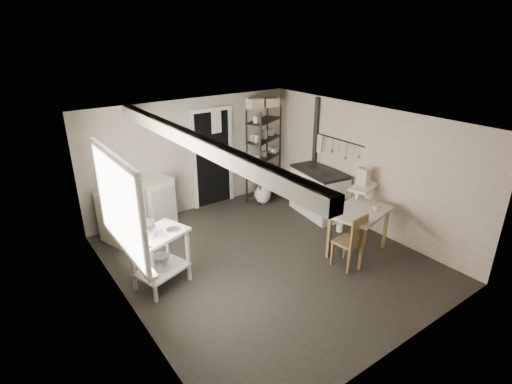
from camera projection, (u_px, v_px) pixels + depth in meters
floor at (267, 259)px, 6.63m from camera, size 5.00×5.00×0.00m
ceiling at (268, 122)px, 5.75m from camera, size 5.00×5.00×0.00m
wall_back at (193, 156)px, 8.06m from camera, size 4.50×0.02×2.30m
wall_front at (407, 268)px, 4.31m from camera, size 4.50×0.02×2.30m
wall_left at (124, 236)px, 4.97m from camera, size 0.02×5.00×2.30m
wall_right at (364, 167)px, 7.40m from camera, size 0.02×5.00×2.30m
window at (117, 205)px, 5.01m from camera, size 0.12×1.76×1.28m
doorway at (213, 159)px, 8.34m from camera, size 0.96×0.10×2.08m
ceiling_beam at (194, 141)px, 5.14m from camera, size 0.18×5.00×0.18m
wallpaper_panel at (363, 168)px, 7.40m from camera, size 0.01×5.00×2.30m
utensil_rail at (339, 140)px, 7.67m from camera, size 0.06×1.20×0.44m
prep_table at (161, 262)px, 5.80m from camera, size 0.90×0.76×0.88m
stockpot at (146, 232)px, 5.50m from camera, size 0.36×0.36×0.30m
saucepan at (173, 232)px, 5.69m from camera, size 0.23×0.23×0.11m
bucket at (162, 263)px, 5.79m from camera, size 0.31×0.31×0.26m
base_cabinets at (138, 208)px, 7.37m from camera, size 1.54×1.01×0.94m
mixing_bowl at (139, 184)px, 7.19m from camera, size 0.28×0.28×0.06m
counter_cup at (118, 190)px, 6.89m from camera, size 0.12×0.12×0.09m
shelf_rack at (264, 156)px, 8.70m from camera, size 1.02×0.74×2.01m
shelf_jar at (253, 140)px, 8.36m from camera, size 0.10×0.10×0.19m
storage_box_a at (255, 108)px, 8.21m from camera, size 0.32×0.29×0.20m
storage_box_b at (270, 108)px, 8.40m from camera, size 0.34×0.33×0.18m
stove at (319, 193)px, 8.09m from camera, size 0.82×1.27×0.93m
stovepipe at (316, 131)px, 8.15m from camera, size 0.11×0.11×1.42m
side_ledge at (361, 212)px, 7.31m from camera, size 0.69×0.51×0.95m
oats_box at (363, 182)px, 7.09m from camera, size 0.13×0.21×0.31m
work_table at (358, 232)px, 6.68m from camera, size 1.19×0.96×0.79m
table_cup at (375, 209)px, 6.52m from camera, size 0.10×0.10×0.09m
chair at (348, 239)px, 6.26m from camera, size 0.42×0.43×0.93m
flour_sack at (263, 193)px, 8.63m from camera, size 0.44×0.40×0.44m
floor_crock at (340, 228)px, 7.50m from camera, size 0.15×0.15×0.15m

